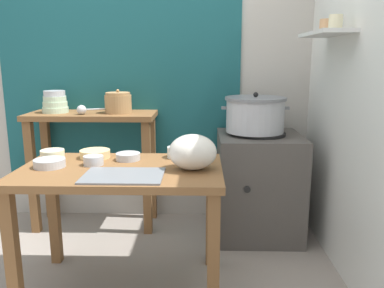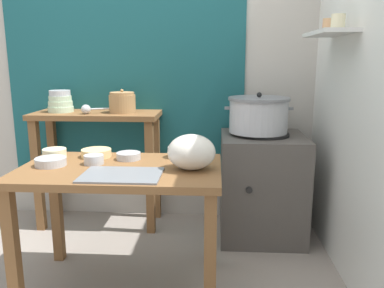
{
  "view_description": "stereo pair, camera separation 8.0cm",
  "coord_description": "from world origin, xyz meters",
  "px_view_note": "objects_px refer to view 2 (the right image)",
  "views": [
    {
      "loc": [
        0.5,
        -2.08,
        1.29
      ],
      "look_at": [
        0.44,
        0.1,
        0.82
      ],
      "focal_mm": 36.47,
      "sensor_mm": 36.0,
      "label": 1
    },
    {
      "loc": [
        0.57,
        -2.08,
        1.29
      ],
      "look_at": [
        0.44,
        0.1,
        0.82
      ],
      "focal_mm": 36.47,
      "sensor_mm": 36.0,
      "label": 2
    }
  ],
  "objects_px": {
    "ladle": "(88,109)",
    "prep_bowl_1": "(129,156)",
    "prep_table": "(121,186)",
    "prep_bowl_2": "(51,161)",
    "prep_bowl_3": "(94,159)",
    "steamer_pot": "(258,115)",
    "bowl_stack_enamel": "(60,102)",
    "prep_bowl_0": "(96,153)",
    "plastic_bag": "(191,152)",
    "serving_tray": "(122,175)",
    "stove_block": "(262,185)",
    "prep_bowl_4": "(178,152)",
    "prep_bowl_5": "(55,153)",
    "clay_pot": "(122,103)",
    "back_shelf_table": "(98,141)"
  },
  "relations": [
    {
      "from": "prep_bowl_0",
      "to": "prep_bowl_5",
      "type": "relative_size",
      "value": 1.3
    },
    {
      "from": "stove_block",
      "to": "prep_bowl_4",
      "type": "distance_m",
      "value": 0.86
    },
    {
      "from": "prep_table",
      "to": "stove_block",
      "type": "relative_size",
      "value": 1.41
    },
    {
      "from": "plastic_bag",
      "to": "prep_bowl_1",
      "type": "bearing_deg",
      "value": 153.12
    },
    {
      "from": "steamer_pot",
      "to": "bowl_stack_enamel",
      "type": "distance_m",
      "value": 1.5
    },
    {
      "from": "prep_bowl_1",
      "to": "prep_bowl_4",
      "type": "height_order",
      "value": "prep_bowl_4"
    },
    {
      "from": "plastic_bag",
      "to": "back_shelf_table",
      "type": "bearing_deg",
      "value": 130.89
    },
    {
      "from": "prep_bowl_2",
      "to": "prep_bowl_3",
      "type": "relative_size",
      "value": 1.53
    },
    {
      "from": "ladle",
      "to": "prep_bowl_5",
      "type": "height_order",
      "value": "ladle"
    },
    {
      "from": "back_shelf_table",
      "to": "serving_tray",
      "type": "height_order",
      "value": "back_shelf_table"
    },
    {
      "from": "prep_table",
      "to": "clay_pot",
      "type": "xyz_separation_m",
      "value": [
        -0.19,
        0.88,
        0.37
      ]
    },
    {
      "from": "prep_bowl_0",
      "to": "prep_bowl_2",
      "type": "xyz_separation_m",
      "value": [
        -0.19,
        -0.21,
        -0.0
      ]
    },
    {
      "from": "serving_tray",
      "to": "prep_bowl_5",
      "type": "bearing_deg",
      "value": 145.53
    },
    {
      "from": "stove_block",
      "to": "bowl_stack_enamel",
      "type": "distance_m",
      "value": 1.65
    },
    {
      "from": "prep_bowl_4",
      "to": "bowl_stack_enamel",
      "type": "bearing_deg",
      "value": 145.78
    },
    {
      "from": "plastic_bag",
      "to": "serving_tray",
      "type": "bearing_deg",
      "value": -157.85
    },
    {
      "from": "serving_tray",
      "to": "prep_bowl_4",
      "type": "height_order",
      "value": "prep_bowl_4"
    },
    {
      "from": "prep_table",
      "to": "prep_bowl_2",
      "type": "distance_m",
      "value": 0.41
    },
    {
      "from": "prep_bowl_3",
      "to": "prep_bowl_5",
      "type": "relative_size",
      "value": 0.81
    },
    {
      "from": "bowl_stack_enamel",
      "to": "prep_bowl_4",
      "type": "relative_size",
      "value": 1.59
    },
    {
      "from": "prep_table",
      "to": "prep_bowl_0",
      "type": "height_order",
      "value": "prep_bowl_0"
    },
    {
      "from": "ladle",
      "to": "prep_bowl_1",
      "type": "bearing_deg",
      "value": -54.8
    },
    {
      "from": "prep_table",
      "to": "clay_pot",
      "type": "distance_m",
      "value": 0.97
    },
    {
      "from": "back_shelf_table",
      "to": "stove_block",
      "type": "relative_size",
      "value": 1.23
    },
    {
      "from": "prep_bowl_1",
      "to": "prep_bowl_2",
      "type": "xyz_separation_m",
      "value": [
        -0.4,
        -0.16,
        0.0
      ]
    },
    {
      "from": "prep_table",
      "to": "clay_pot",
      "type": "relative_size",
      "value": 5.54
    },
    {
      "from": "back_shelf_table",
      "to": "prep_bowl_1",
      "type": "distance_m",
      "value": 0.82
    },
    {
      "from": "back_shelf_table",
      "to": "prep_bowl_3",
      "type": "relative_size",
      "value": 8.69
    },
    {
      "from": "stove_block",
      "to": "prep_bowl_0",
      "type": "distance_m",
      "value": 1.24
    },
    {
      "from": "serving_tray",
      "to": "ladle",
      "type": "bearing_deg",
      "value": 116.49
    },
    {
      "from": "steamer_pot",
      "to": "prep_bowl_0",
      "type": "xyz_separation_m",
      "value": [
        -1.02,
        -0.56,
        -0.16
      ]
    },
    {
      "from": "clay_pot",
      "to": "bowl_stack_enamel",
      "type": "relative_size",
      "value": 1.04
    },
    {
      "from": "serving_tray",
      "to": "prep_bowl_4",
      "type": "xyz_separation_m",
      "value": [
        0.25,
        0.4,
        0.03
      ]
    },
    {
      "from": "prep_bowl_0",
      "to": "prep_table",
      "type": "bearing_deg",
      "value": -47.01
    },
    {
      "from": "clay_pot",
      "to": "prep_bowl_0",
      "type": "bearing_deg",
      "value": -90.69
    },
    {
      "from": "prep_table",
      "to": "ladle",
      "type": "height_order",
      "value": "ladle"
    },
    {
      "from": "stove_block",
      "to": "prep_bowl_0",
      "type": "bearing_deg",
      "value": -153.19
    },
    {
      "from": "bowl_stack_enamel",
      "to": "prep_bowl_0",
      "type": "bearing_deg",
      "value": -54.89
    },
    {
      "from": "bowl_stack_enamel",
      "to": "prep_bowl_5",
      "type": "bearing_deg",
      "value": -71.86
    },
    {
      "from": "prep_bowl_0",
      "to": "prep_bowl_4",
      "type": "xyz_separation_m",
      "value": [
        0.49,
        0.02,
        0.01
      ]
    },
    {
      "from": "prep_table",
      "to": "prep_bowl_1",
      "type": "relative_size",
      "value": 7.78
    },
    {
      "from": "serving_tray",
      "to": "prep_bowl_3",
      "type": "distance_m",
      "value": 0.3
    },
    {
      "from": "plastic_bag",
      "to": "prep_bowl_3",
      "type": "distance_m",
      "value": 0.56
    },
    {
      "from": "plastic_bag",
      "to": "prep_bowl_0",
      "type": "height_order",
      "value": "plastic_bag"
    },
    {
      "from": "prep_bowl_3",
      "to": "prep_bowl_5",
      "type": "xyz_separation_m",
      "value": [
        -0.27,
        0.11,
        0.0
      ]
    },
    {
      "from": "clay_pot",
      "to": "prep_bowl_4",
      "type": "distance_m",
      "value": 0.84
    },
    {
      "from": "plastic_bag",
      "to": "prep_bowl_5",
      "type": "xyz_separation_m",
      "value": [
        -0.83,
        0.19,
        -0.06
      ]
    },
    {
      "from": "steamer_pot",
      "to": "bowl_stack_enamel",
      "type": "xyz_separation_m",
      "value": [
        -1.5,
        0.12,
        0.07
      ]
    },
    {
      "from": "back_shelf_table",
      "to": "bowl_stack_enamel",
      "type": "height_order",
      "value": "bowl_stack_enamel"
    },
    {
      "from": "prep_table",
      "to": "back_shelf_table",
      "type": "relative_size",
      "value": 1.15
    }
  ]
}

